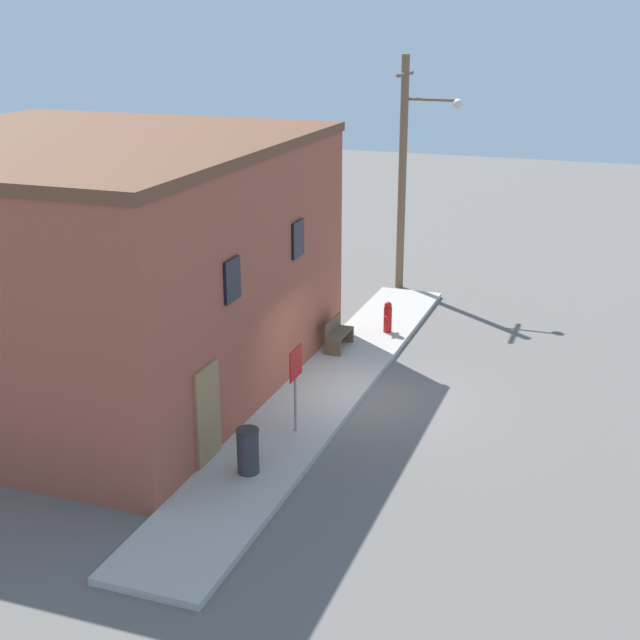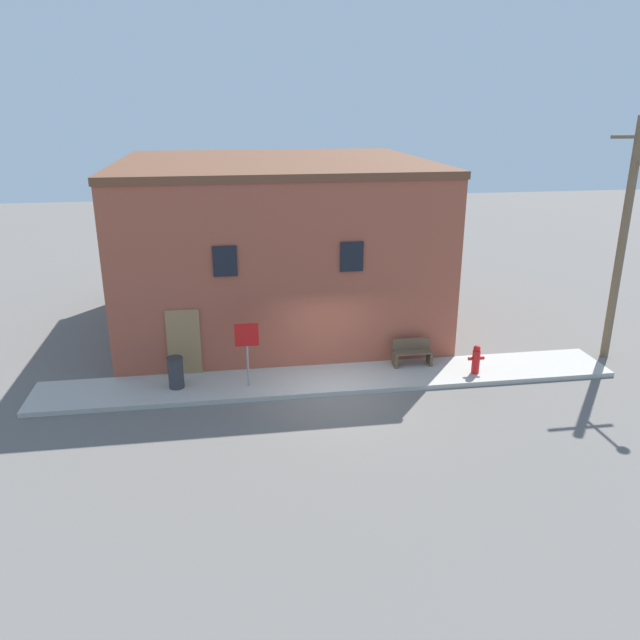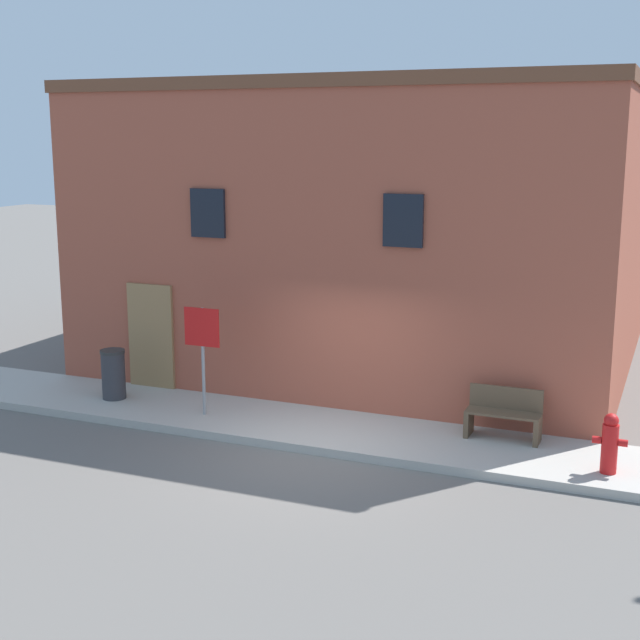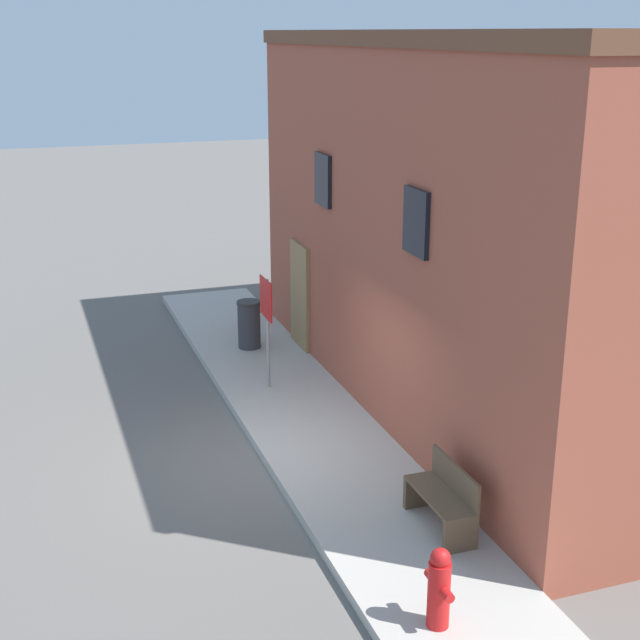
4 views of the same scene
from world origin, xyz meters
TOP-DOWN VIEW (x-y plane):
  - ground_plane at (0.00, 0.00)m, footprint 80.00×80.00m
  - sidewalk at (0.00, 1.01)m, footprint 17.38×2.02m
  - brick_building at (-1.10, 6.98)m, footprint 10.88×10.05m
  - fire_hydrant at (4.43, 0.65)m, footprint 0.50×0.24m
  - stop_sign at (-2.48, 0.80)m, footprint 0.68×0.06m
  - bench at (2.70, 1.58)m, footprint 1.21×0.44m
  - trash_bin at (-4.56, 1.01)m, footprint 0.46×0.46m

SIDE VIEW (x-z plane):
  - ground_plane at x=0.00m, z-range 0.00..0.00m
  - sidewalk at x=0.00m, z-range 0.00..0.14m
  - bench at x=2.70m, z-range 0.12..0.96m
  - fire_hydrant at x=4.43m, z-range 0.14..1.06m
  - trash_bin at x=-4.56m, z-range 0.15..1.09m
  - stop_sign at x=-2.48m, z-range 0.53..2.47m
  - brick_building at x=-1.10m, z-range 0.00..6.08m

